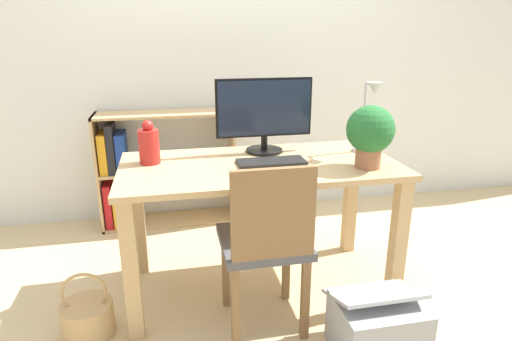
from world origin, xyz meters
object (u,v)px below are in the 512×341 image
at_px(bookshelf, 142,172).
at_px(storage_box, 377,326).
at_px(keyboard, 271,162).
at_px(desk_lamp, 369,111).
at_px(vase, 149,145).
at_px(basket, 87,318).
at_px(chair, 266,241).
at_px(monitor, 264,112).
at_px(potted_plant, 370,133).

bearing_deg(bookshelf, storage_box, -56.75).
bearing_deg(keyboard, desk_lamp, 6.97).
distance_m(vase, bookshelf, 0.98).
relative_size(keyboard, bookshelf, 0.36).
height_order(basket, storage_box, basket).
xyz_separation_m(chair, basket, (-0.84, 0.13, -0.38)).
bearing_deg(monitor, basket, -154.91).
height_order(bookshelf, basket, bookshelf).
xyz_separation_m(desk_lamp, basket, (-1.50, -0.29, -0.88)).
relative_size(chair, storage_box, 2.28).
xyz_separation_m(keyboard, storage_box, (0.34, -0.61, -0.60)).
bearing_deg(desk_lamp, vase, 177.01).
relative_size(vase, storage_box, 0.60).
bearing_deg(bookshelf, keyboard, -54.49).
distance_m(potted_plant, chair, 0.73).
xyz_separation_m(desk_lamp, storage_box, (-0.22, -0.68, -0.83)).
height_order(monitor, keyboard, monitor).
xyz_separation_m(potted_plant, chair, (-0.56, -0.18, -0.44)).
bearing_deg(keyboard, potted_plant, -19.97).
height_order(chair, bookshelf, chair).
bearing_deg(bookshelf, chair, -65.65).
height_order(desk_lamp, bookshelf, desk_lamp).
distance_m(desk_lamp, potted_plant, 0.26).
distance_m(keyboard, vase, 0.63).
relative_size(desk_lamp, potted_plant, 1.27).
height_order(vase, storage_box, vase).
height_order(monitor, basket, monitor).
relative_size(monitor, desk_lamp, 1.35).
xyz_separation_m(keyboard, chair, (-0.10, -0.35, -0.26)).
relative_size(monitor, keyboard, 1.53).
height_order(chair, basket, chair).
relative_size(desk_lamp, storage_box, 1.05).
distance_m(vase, desk_lamp, 1.18).
relative_size(desk_lamp, chair, 0.46).
bearing_deg(storage_box, basket, 163.25).
distance_m(vase, potted_plant, 1.11).
distance_m(vase, basket, 0.88).
relative_size(vase, chair, 0.26).
bearing_deg(vase, storage_box, -37.74).
xyz_separation_m(monitor, bookshelf, (-0.73, 0.78, -0.55)).
xyz_separation_m(chair, bookshelf, (-0.61, 1.36, -0.07)).
bearing_deg(basket, bookshelf, 79.73).
height_order(desk_lamp, potted_plant, desk_lamp).
xyz_separation_m(vase, storage_box, (0.95, -0.74, -0.69)).
height_order(monitor, storage_box, monitor).
bearing_deg(monitor, keyboard, -93.20).
relative_size(monitor, basket, 1.61).
bearing_deg(potted_plant, vase, 164.58).
distance_m(keyboard, storage_box, 0.92).
bearing_deg(monitor, desk_lamp, -15.98).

